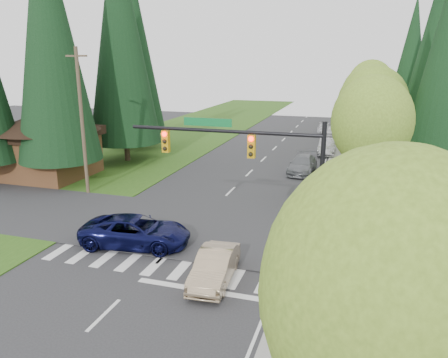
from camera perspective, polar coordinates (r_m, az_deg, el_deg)
The scene contains 31 objects.
ground at distance 18.31m, azimuth -13.68°, elevation -15.24°, with size 120.00×120.00×0.00m, color #28282B.
grass_east at distance 34.84m, azimuth 24.09°, elevation -1.24°, with size 14.00×110.00×0.06m, color #284E15.
grass_west at distance 40.73m, azimuth -15.07°, elevation 1.85°, with size 14.00×110.00×0.06m, color #284E15.
cross_street at distance 24.75m, azimuth -4.15°, elevation -6.47°, with size 120.00×8.00×0.10m, color #28282B.
sidewalk_east at distance 36.52m, azimuth 14.27°, elevation 0.43°, with size 1.80×80.00×0.13m, color gray.
curb_east at distance 36.56m, azimuth 12.94°, elevation 0.53°, with size 0.20×80.00×0.13m, color gray.
stone_wall_north at distance 44.21m, azimuth 17.15°, elevation 3.16°, with size 0.70×40.00×0.70m, color #4C4438.
traffic_signal at distance 18.78m, azimuth 4.09°, elevation 2.39°, with size 8.70×0.37×6.80m.
brown_building at distance 37.33m, azimuth -22.10°, elevation 4.93°, with size 8.40×8.40×5.40m.
utility_pole at distance 31.36m, azimuth -18.06°, elevation 7.22°, with size 1.60×0.24×10.00m.
decid_tree_0 at distance 27.56m, azimuth 18.76°, elevation 7.08°, with size 4.80×4.80×8.37m.
decid_tree_1 at distance 34.49m, azimuth 18.82°, elevation 8.93°, with size 5.20×5.20×8.80m.
decid_tree_2 at distance 41.45m, azimuth 18.43°, elevation 10.10°, with size 5.00×5.00×8.82m.
decid_tree_3 at distance 48.45m, azimuth 18.47°, elevation 10.44°, with size 5.00×5.00×8.55m.
decid_tree_4 at distance 55.41m, azimuth 18.56°, elevation 11.38°, with size 5.40×5.40×9.18m.
decid_tree_5 at distance 62.42m, azimuth 18.27°, elevation 11.28°, with size 4.80×4.80×8.30m.
decid_tree_6 at distance 69.40m, azimuth 18.36°, elevation 11.89°, with size 5.20×5.20×8.86m.
decid_tree_south at distance 8.34m, azimuth 20.94°, elevation -13.86°, with size 4.60×4.60×7.92m.
conifer_w_a at distance 34.84m, azimuth -21.82°, elevation 16.98°, with size 6.12×6.12×19.80m.
conifer_w_b at distance 39.81m, azimuth -21.45°, elevation 15.23°, with size 5.44×5.44×17.80m.
conifer_w_c at distance 40.92m, azimuth -13.41°, elevation 17.94°, with size 6.46×6.46×20.80m.
conifer_w_e at distance 47.09m, azimuth -11.67°, elevation 16.43°, with size 5.78×5.78×18.80m.
conifer_e_b at distance 47.78m, azimuth 26.24°, elevation 15.80°, with size 6.12×6.12×19.80m.
conifer_e_c at distance 61.56m, azimuth 23.27°, elevation 14.28°, with size 5.10×5.10×16.80m.
sedan_champagne at distance 18.93m, azimuth -1.24°, elevation -11.36°, with size 1.44×4.13×1.36m, color tan.
suv_navy at distance 22.71m, azimuth -11.43°, elevation -6.73°, with size 2.54×5.52×1.53m, color #0B0D37.
parked_car_a at distance 29.21m, azimuth 10.86°, elevation -1.84°, with size 1.61×4.01×1.37m, color #9FA0A4.
parked_car_b at distance 36.97m, azimuth 10.20°, elevation 1.88°, with size 1.99×4.90×1.42m, color slate.
parked_car_c at distance 44.71m, azimuth 13.36°, elevation 4.09°, with size 1.60×4.58×1.51m, color #A09FA4.
parked_car_d at distance 55.15m, azimuth 14.24°, elevation 6.12°, with size 1.78×4.43×1.51m, color silver.
parked_car_e at distance 57.13m, azimuth 12.95°, elevation 6.36°, with size 1.71×4.20×1.22m, color #BABAC0.
Camera 1 is at (8.57, -13.31, 9.20)m, focal length 35.00 mm.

